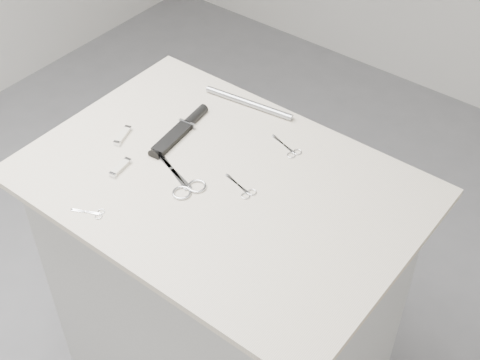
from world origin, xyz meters
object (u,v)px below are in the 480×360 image
Objects in this scene: plinth at (224,294)px; pocket_knife_a at (123,136)px; tiny_scissors at (92,213)px; embroidery_scissors_a at (243,189)px; sheathed_knife at (183,128)px; pocket_knife_b at (120,168)px; large_shears at (183,182)px; embroidery_scissors_b at (289,149)px; metal_rail at (249,103)px.

pocket_knife_a reaches higher than plinth.
tiny_scissors is 1.00× the size of pocket_knife_a.
pocket_knife_a reaches higher than embroidery_scissors_a.
plinth is at bearing -121.04° from sheathed_knife.
pocket_knife_a is at bearing 34.39° from pocket_knife_b.
sheathed_knife reaches higher than pocket_knife_b.
plinth is 4.22× the size of large_shears.
embroidery_scissors_a is 1.36× the size of pocket_knife_b.
sheathed_knife is at bearing 155.75° from plinth.
embroidery_scissors_a is 0.29m from sheathed_knife.
pocket_knife_a is (-0.39, -0.04, 0.00)m from embroidery_scissors_a.
embroidery_scissors_a is 0.39m from pocket_knife_a.
pocket_knife_b is at bearing -151.82° from plinth.
embroidery_scissors_b is 0.45m from pocket_knife_a.
pocket_knife_b reaches higher than tiny_scissors.
sheathed_knife reaches higher than metal_rail.
embroidery_scissors_b reaches higher than plinth.
large_shears is 0.30m from embroidery_scissors_b.
metal_rail is at bearing 60.38° from tiny_scissors.
large_shears is 0.37m from metal_rail.
plinth is 0.52m from embroidery_scissors_b.
embroidery_scissors_b is at bearing 82.13° from large_shears.
sheathed_knife is (-0.04, 0.37, 0.01)m from tiny_scissors.
metal_rail is at bearing -26.80° from sheathed_knife.
pocket_knife_a is 0.37m from metal_rail.
pocket_knife_a and pocket_knife_b have the same top height.
embroidery_scissors_a is at bearing -113.98° from sheathed_knife.
pocket_knife_a is (-0.25, 0.04, 0.00)m from large_shears.
large_shears is at bearing -138.04° from plinth.
embroidery_scissors_b is 1.31× the size of pocket_knife_a.
pocket_knife_b is (-0.30, -0.13, 0.00)m from embroidery_scissors_a.
tiny_scissors is 0.38m from sheathed_knife.
tiny_scissors is 1.06× the size of pocket_knife_b.
pocket_knife_b is (-0.30, -0.33, 0.00)m from embroidery_scissors_b.
pocket_knife_b is at bearing -115.93° from embroidery_scissors_b.
embroidery_scissors_b is at bearing -23.58° from metal_rail.
plinth is 0.58m from metal_rail.
metal_rail is (0.07, 0.20, 0.00)m from sheathed_knife.
tiny_scissors is at bearing -93.37° from metal_rail.
embroidery_scissors_b is 0.37× the size of metal_rail.
sheathed_knife reaches higher than large_shears.
large_shears is 0.92× the size of sheathed_knife.
sheathed_knife is 3.07× the size of pocket_knife_b.
plinth is 0.54m from pocket_knife_b.
large_shears reaches higher than plinth.
large_shears is at bearing -117.50° from pocket_knife_a.
pocket_knife_b is at bearing -156.70° from pocket_knife_a.
large_shears is at bearing -79.53° from metal_rail.
tiny_scissors is at bearing 179.22° from sheathed_knife.
pocket_knife_b is 0.43m from metal_rail.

